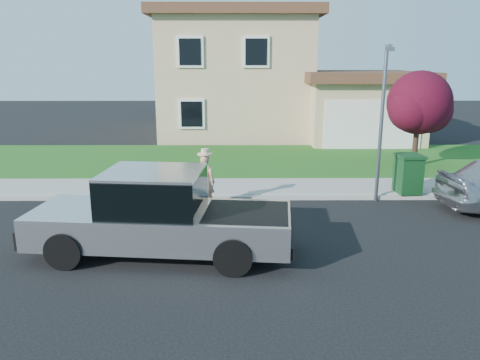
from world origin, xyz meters
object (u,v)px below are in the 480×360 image
(pickup_truck, at_px, (160,216))
(street_lamp, at_px, (382,115))
(trash_bin, at_px, (408,173))
(ornamental_tree, at_px, (420,106))
(woman, at_px, (205,181))

(pickup_truck, distance_m, street_lamp, 7.39)
(trash_bin, xyz_separation_m, street_lamp, (-1.09, -0.45, 1.87))
(ornamental_tree, relative_size, street_lamp, 0.81)
(woman, distance_m, trash_bin, 6.38)
(trash_bin, bearing_deg, street_lamp, -161.46)
(street_lamp, bearing_deg, pickup_truck, -139.19)
(trash_bin, distance_m, street_lamp, 2.22)
(pickup_truck, xyz_separation_m, trash_bin, (7.05, 4.46, -0.12))
(pickup_truck, xyz_separation_m, woman, (0.77, 3.32, -0.05))
(street_lamp, bearing_deg, trash_bin, 29.44)
(ornamental_tree, relative_size, trash_bin, 3.08)
(trash_bin, bearing_deg, woman, -173.72)
(ornamental_tree, bearing_deg, street_lamp, -122.29)
(pickup_truck, bearing_deg, woman, 82.47)
(ornamental_tree, bearing_deg, pickup_truck, -135.99)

